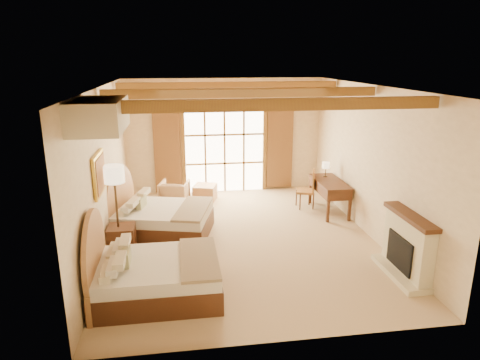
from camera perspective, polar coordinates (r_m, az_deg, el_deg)
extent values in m
plane|color=tan|center=(9.26, 0.38, -7.80)|extent=(7.00, 7.00, 0.00)
plane|color=beige|center=(12.13, -2.11, 5.87)|extent=(5.50, 0.00, 5.50)
plane|color=beige|center=(8.77, -17.67, 1.11)|extent=(0.00, 7.00, 7.00)
plane|color=beige|center=(9.54, 16.97, 2.35)|extent=(0.00, 7.00, 7.00)
plane|color=#B1763A|center=(8.49, 0.42, 12.37)|extent=(7.00, 7.00, 0.00)
cube|color=white|center=(12.16, -2.08, 4.21)|extent=(2.20, 0.02, 2.50)
cube|color=brown|center=(12.07, -9.65, 3.90)|extent=(0.75, 0.06, 2.40)
cube|color=brown|center=(12.40, 5.33, 4.39)|extent=(0.75, 0.06, 2.40)
cube|color=#C3BA98|center=(8.13, 21.45, -8.29)|extent=(0.25, 1.30, 1.10)
cube|color=black|center=(8.14, 20.94, -8.99)|extent=(0.18, 0.80, 0.60)
cube|color=#C3BA98|center=(8.30, 20.54, -11.51)|extent=(0.45, 1.40, 0.10)
cube|color=#492516|center=(7.92, 21.81, -4.53)|extent=(0.30, 1.40, 0.08)
cube|color=gold|center=(8.01, -18.29, 0.79)|extent=(0.05, 0.95, 0.75)
cube|color=#CE8039|center=(8.00, -18.08, 0.80)|extent=(0.02, 0.82, 0.62)
cube|color=beige|center=(6.52, -18.29, 8.23)|extent=(0.70, 1.40, 0.45)
cube|color=#492516|center=(7.27, -10.91, -13.51)|extent=(2.00, 1.51, 0.39)
cube|color=white|center=(7.13, -11.04, -11.39)|extent=(1.96, 1.48, 0.21)
cube|color=#8B755C|center=(7.07, -5.49, -10.34)|extent=(0.60, 1.54, 0.05)
cube|color=#9A9A6C|center=(7.07, -14.94, -9.86)|extent=(0.12, 0.41, 0.23)
cube|color=#492516|center=(9.57, -10.19, -6.00)|extent=(2.32, 1.97, 0.39)
cube|color=white|center=(9.46, -10.28, -4.30)|extent=(2.27, 1.93, 0.22)
cube|color=#8B755C|center=(9.41, -6.16, -3.46)|extent=(0.97, 1.65, 0.05)
cube|color=#9A9A6C|center=(9.41, -13.17, -3.11)|extent=(0.22, 0.43, 0.23)
cube|color=#492516|center=(8.71, -15.47, -7.84)|extent=(0.51, 0.51, 0.61)
cylinder|color=#3C2A1A|center=(8.84, -15.63, -9.56)|extent=(0.26, 0.26, 0.03)
cylinder|color=#3C2A1A|center=(8.53, -16.02, -4.79)|extent=(0.04, 0.04, 1.55)
cylinder|color=#F9E5B2|center=(8.28, -16.47, 0.76)|extent=(0.38, 0.38, 0.32)
imported|color=tan|center=(11.29, -8.73, -1.75)|extent=(0.85, 0.87, 0.66)
cube|color=#A06744|center=(11.66, -4.68, -1.66)|extent=(0.72, 0.72, 0.42)
cube|color=#492516|center=(10.81, 11.89, -0.25)|extent=(0.64, 1.49, 0.05)
cube|color=#492516|center=(10.85, 11.85, -0.95)|extent=(0.62, 1.44, 0.23)
cube|color=olive|center=(11.09, 8.68, -1.50)|extent=(0.55, 0.55, 0.06)
cube|color=olive|center=(11.06, 9.70, -0.02)|extent=(0.18, 0.43, 0.53)
cylinder|color=#3C2A1A|center=(11.18, 11.30, 0.52)|extent=(0.11, 0.11, 0.02)
cylinder|color=#3C2A1A|center=(11.15, 11.34, 1.16)|extent=(0.02, 0.02, 0.26)
cylinder|color=#F9E5B2|center=(11.11, 11.38, 1.95)|extent=(0.19, 0.19, 0.15)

